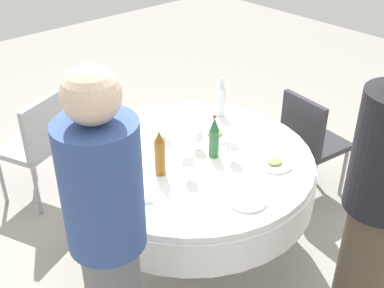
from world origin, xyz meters
The scene contains 22 objects.
ground_plane centered at (0.00, 0.00, 0.00)m, with size 10.00×10.00×0.00m, color gray.
dining_table centered at (0.00, 0.00, 0.59)m, with size 1.54×1.54×0.74m.
bottle_amber_left centered at (0.27, 0.02, 0.88)m, with size 0.06×0.06×0.29m.
bottle_amber_south centered at (0.68, 0.01, 0.87)m, with size 0.06×0.06×0.28m.
bottle_amber_front centered at (0.39, -0.47, 0.89)m, with size 0.06×0.06×0.32m.
bottle_clear_north centered at (-0.52, -0.27, 0.87)m, with size 0.06×0.06×0.29m.
bottle_green_rear centered at (-0.10, 0.09, 0.87)m, with size 0.06×0.06×0.28m.
wine_glass_north centered at (-0.02, -0.31, 0.85)m, with size 0.07×0.07×0.16m.
wine_glass_rear centered at (-0.08, -0.04, 0.83)m, with size 0.07×0.07×0.13m.
wine_glass_right centered at (0.17, 0.16, 0.85)m, with size 0.07×0.07×0.16m.
wine_glass_east centered at (-0.15, 0.20, 0.84)m, with size 0.08×0.08×0.14m.
plate_far centered at (0.08, 0.54, 0.75)m, with size 0.21×0.21×0.02m.
plate_outer centered at (-0.27, -0.08, 0.75)m, with size 0.24×0.24×0.04m.
plate_mid centered at (-0.30, 0.41, 0.75)m, with size 0.21×0.21×0.04m.
spoon_south centered at (0.08, 0.03, 0.74)m, with size 0.18×0.02×0.01m, color silver.
spoon_front centered at (0.25, -0.29, 0.74)m, with size 0.18×0.02×0.01m, color silver.
fork_north centered at (0.33, 0.39, 0.74)m, with size 0.18×0.02×0.01m, color silver.
folded_napkin centered at (0.50, 0.12, 0.75)m, with size 0.15×0.15×0.02m, color white.
person_left centered at (-0.19, 1.12, 0.89)m, with size 0.34×0.34×1.70m.
person_south centered at (0.90, 0.46, 0.91)m, with size 0.34×0.34×1.72m.
chair_right centered at (0.50, -1.17, 0.52)m, with size 0.53×0.53×0.87m.
chair_east centered at (-1.05, 0.15, 0.52)m, with size 0.45×0.45×0.87m.
Camera 1 is at (1.70, 1.90, 2.36)m, focal length 45.56 mm.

